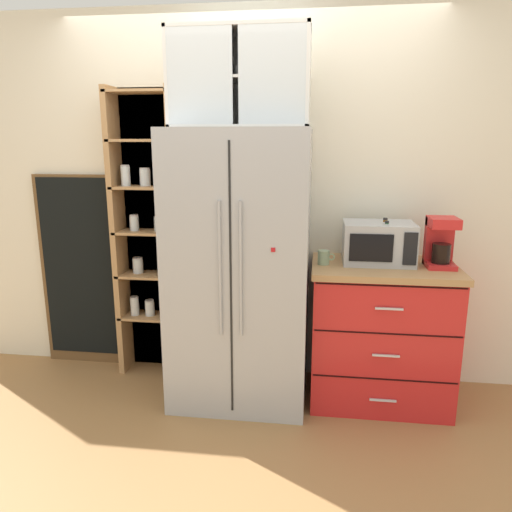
# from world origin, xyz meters

# --- Properties ---
(ground_plane) EXTENTS (10.67, 10.67, 0.00)m
(ground_plane) POSITION_xyz_m (0.00, 0.00, 0.00)
(ground_plane) COLOR #9E7042
(wall_back_cream) EXTENTS (4.97, 0.10, 2.55)m
(wall_back_cream) POSITION_xyz_m (0.00, 0.40, 1.27)
(wall_back_cream) COLOR silver
(wall_back_cream) RESTS_ON ground
(refrigerator) EXTENTS (0.87, 0.72, 1.76)m
(refrigerator) POSITION_xyz_m (0.00, 0.00, 0.88)
(refrigerator) COLOR #ADAFB5
(refrigerator) RESTS_ON ground
(pantry_shelf_column) EXTENTS (0.51, 0.24, 2.04)m
(pantry_shelf_column) POSITION_xyz_m (-0.71, 0.30, 1.03)
(pantry_shelf_column) COLOR brown
(pantry_shelf_column) RESTS_ON ground
(counter_cabinet) EXTENTS (0.90, 0.62, 0.92)m
(counter_cabinet) POSITION_xyz_m (0.91, 0.06, 0.46)
(counter_cabinet) COLOR red
(counter_cabinet) RESTS_ON ground
(microwave) EXTENTS (0.44, 0.33, 0.26)m
(microwave) POSITION_xyz_m (0.87, 0.11, 1.05)
(microwave) COLOR #ADAFB5
(microwave) RESTS_ON counter_cabinet
(coffee_maker) EXTENTS (0.17, 0.20, 0.31)m
(coffee_maker) POSITION_xyz_m (1.24, 0.06, 1.08)
(coffee_maker) COLOR red
(coffee_maker) RESTS_ON counter_cabinet
(mug_sage) EXTENTS (0.11, 0.07, 0.09)m
(mug_sage) POSITION_xyz_m (0.53, 0.02, 0.97)
(mug_sage) COLOR #8CA37F
(mug_sage) RESTS_ON counter_cabinet
(bottle_green) EXTENTS (0.06, 0.06, 0.28)m
(bottle_green) POSITION_xyz_m (0.91, 0.06, 1.04)
(bottle_green) COLOR #285B33
(bottle_green) RESTS_ON counter_cabinet
(bottle_amber) EXTENTS (0.07, 0.07, 0.28)m
(bottle_amber) POSITION_xyz_m (0.91, 0.14, 1.05)
(bottle_amber) COLOR brown
(bottle_amber) RESTS_ON counter_cabinet
(upper_cabinet) EXTENTS (0.83, 0.32, 0.57)m
(upper_cabinet) POSITION_xyz_m (0.00, 0.05, 2.04)
(upper_cabinet) COLOR silver
(upper_cabinet) RESTS_ON refrigerator
(chalkboard_menu) EXTENTS (0.60, 0.04, 1.45)m
(chalkboard_menu) POSITION_xyz_m (-1.29, 0.33, 0.73)
(chalkboard_menu) COLOR brown
(chalkboard_menu) RESTS_ON ground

